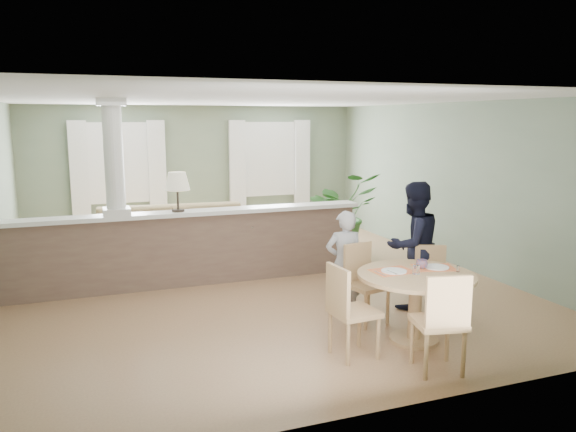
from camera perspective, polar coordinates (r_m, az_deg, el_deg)
name	(u,v)px	position (r m, az deg, el deg)	size (l,w,h in m)	color
ground	(253,282)	(8.52, -3.59, -6.72)	(8.00, 8.00, 0.00)	tan
room_shell	(238,159)	(8.79, -5.10, 5.79)	(7.02, 8.02, 2.71)	gray
pony_wall	(184,238)	(8.32, -10.57, -2.26)	(5.32, 0.38, 2.70)	#775E4D
sofa	(173,236)	(9.70, -11.57, -1.98)	(3.24, 1.27, 0.95)	olive
houseplant	(340,213)	(10.24, 5.30, 0.34)	(1.34, 1.16, 1.49)	#306628
dining_table	(416,287)	(6.32, 12.86, -7.09)	(1.28, 1.28, 0.87)	tan
chair_far_boy	(364,279)	(6.86, 7.68, -6.38)	(0.51, 0.51, 0.95)	tan
chair_far_man	(431,278)	(7.19, 14.33, -6.14)	(0.53, 0.53, 0.88)	tan
chair_near	(442,319)	(5.60, 15.37, -10.02)	(0.54, 0.54, 1.01)	tan
chair_side	(348,307)	(5.81, 6.11, -9.18)	(0.48, 0.48, 0.98)	tan
child_person	(344,263)	(7.05, 5.74, -4.74)	(0.48, 0.32, 1.32)	#A7A7AD
man_person	(413,245)	(7.39, 12.58, -2.92)	(0.80, 0.62, 1.65)	black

